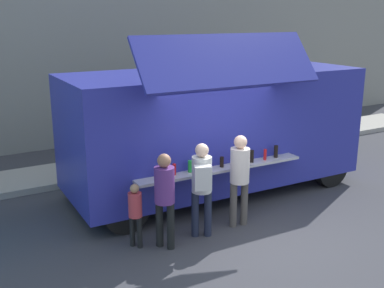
% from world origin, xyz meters
% --- Properties ---
extents(ground_plane, '(60.00, 60.00, 0.00)m').
position_xyz_m(ground_plane, '(0.00, 0.00, 0.00)').
color(ground_plane, '#38383D').
extents(curb_strip, '(28.00, 1.60, 0.15)m').
position_xyz_m(curb_strip, '(-3.30, 4.84, 0.07)').
color(curb_strip, '#9E998E').
rests_on(curb_strip, ground).
extents(food_truck_main, '(6.52, 3.23, 3.55)m').
position_xyz_m(food_truck_main, '(0.70, 2.21, 1.50)').
color(food_truck_main, '#292E97').
rests_on(food_truck_main, ground).
extents(trash_bin, '(0.60, 0.60, 0.92)m').
position_xyz_m(trash_bin, '(4.60, 4.54, 0.46)').
color(trash_bin, '#306138').
rests_on(trash_bin, ground).
extents(customer_front_ordering, '(0.37, 0.36, 1.77)m').
position_xyz_m(customer_front_ordering, '(0.11, 0.43, 1.06)').
color(customer_front_ordering, '#4C4642').
rests_on(customer_front_ordering, ground).
extents(customer_mid_with_backpack, '(0.47, 0.57, 1.74)m').
position_xyz_m(customer_mid_with_backpack, '(-0.75, 0.37, 1.06)').
color(customer_mid_with_backpack, '#1D2337').
rests_on(customer_mid_with_backpack, ground).
extents(customer_rear_waiting, '(0.34, 0.34, 1.68)m').
position_xyz_m(customer_rear_waiting, '(-1.49, 0.35, 1.00)').
color(customer_rear_waiting, black).
rests_on(customer_rear_waiting, ground).
extents(child_near_queue, '(0.23, 0.23, 1.15)m').
position_xyz_m(child_near_queue, '(-1.92, 0.61, 0.69)').
color(child_near_queue, black).
rests_on(child_near_queue, ground).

